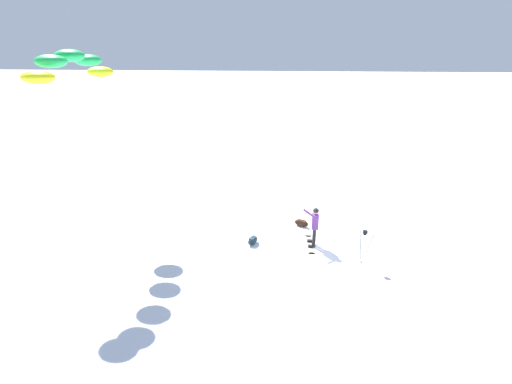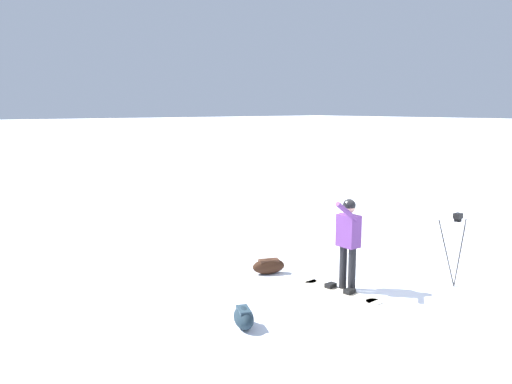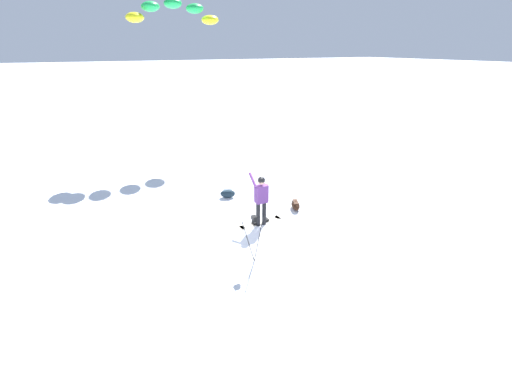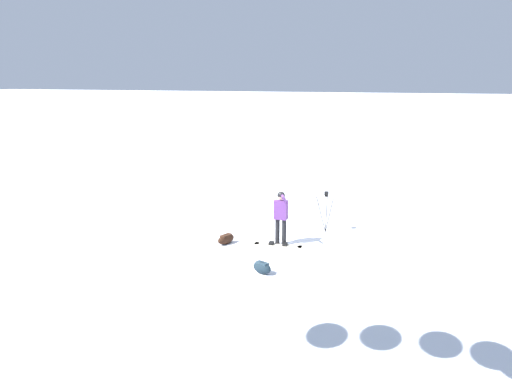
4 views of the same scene
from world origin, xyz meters
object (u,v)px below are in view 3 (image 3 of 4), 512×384
at_px(snowboarder, 261,196).
at_px(gear_bag_large, 295,205).
at_px(gear_bag_small, 228,194).
at_px(snowboard, 260,222).
at_px(camera_tripod, 254,230).
at_px(traction_kite, 173,11).

height_order(snowboarder, gear_bag_large, snowboarder).
xyz_separation_m(snowboarder, gear_bag_small, (0.17, -2.52, -0.88)).
distance_m(snowboard, camera_tripod, 2.42).
xyz_separation_m(camera_tripod, gear_bag_small, (-0.95, -4.28, -0.83)).
distance_m(camera_tripod, gear_bag_small, 4.46).
xyz_separation_m(snowboarder, camera_tripod, (1.11, 1.76, -0.05)).
bearing_deg(traction_kite, snowboarder, 89.83).
distance_m(snowboard, gear_bag_large, 1.67).
bearing_deg(gear_bag_small, snowboard, 94.97).
bearing_deg(camera_tripod, snowboard, -121.43).
bearing_deg(gear_bag_large, snowboard, 12.01).
bearing_deg(camera_tripod, gear_bag_large, -141.21).
xyz_separation_m(traction_kite, gear_bag_large, (-1.64, 8.78, -6.86)).
xyz_separation_m(traction_kite, camera_tripod, (1.14, 11.02, -6.02)).
relative_size(camera_tripod, gear_bag_small, 2.19).
xyz_separation_m(snowboard, gear_bag_large, (-1.63, -0.35, 0.14)).
distance_m(snowboarder, camera_tripod, 2.08).
relative_size(snowboard, traction_kite, 0.40).
distance_m(traction_kite, camera_tripod, 12.61).
height_order(camera_tripod, gear_bag_small, camera_tripod).
bearing_deg(snowboard, gear_bag_large, -167.99).
bearing_deg(camera_tripod, traction_kite, -95.91).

